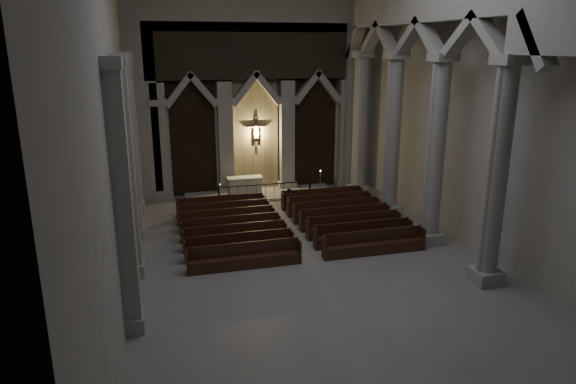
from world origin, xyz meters
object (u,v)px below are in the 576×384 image
object	(u,v)px
altar_rail	(265,190)
pews	(290,226)
altar	(245,186)
candle_stand_left	(221,201)
candle_stand_right	(320,191)
worshipper	(289,200)

from	to	relation	value
altar_rail	pews	bearing A→B (deg)	-90.00
altar	candle_stand_left	world-z (taller)	candle_stand_left
pews	candle_stand_right	bearing A→B (deg)	57.29
pews	altar_rail	bearing A→B (deg)	90.00
altar	worshipper	distance (m)	3.68
worshipper	candle_stand_right	bearing A→B (deg)	31.74
candle_stand_right	pews	size ratio (longest dim) A/B	0.17
altar	candle_stand_right	distance (m)	4.27
altar_rail	candle_stand_left	bearing A→B (deg)	-170.12
altar	altar_rail	distance (m)	1.53
altar	candle_stand_left	distance (m)	2.32
pews	worshipper	size ratio (longest dim) A/B	8.06
candle_stand_right	altar_rail	bearing A→B (deg)	175.18
altar_rail	candle_stand_left	world-z (taller)	candle_stand_left
altar_rail	candle_stand_left	distance (m)	2.58
altar_rail	altar	bearing A→B (deg)	127.02
pews	candle_stand_left	bearing A→B (deg)	118.60
candle_stand_left	pews	distance (m)	5.26
pews	worshipper	distance (m)	3.16
altar	candle_stand_right	bearing A→B (deg)	-20.28
altar_rail	pews	size ratio (longest dim) A/B	0.53
candle_stand_left	worshipper	bearing A→B (deg)	-25.32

